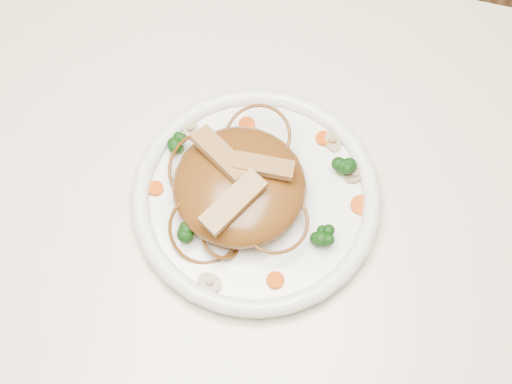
# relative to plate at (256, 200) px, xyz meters

# --- Properties ---
(ground) EXTENTS (4.00, 4.00, 0.00)m
(ground) POSITION_rel_plate_xyz_m (-0.04, -0.06, -0.76)
(ground) COLOR #4C2F1A
(ground) RESTS_ON ground
(table) EXTENTS (1.20, 0.80, 0.75)m
(table) POSITION_rel_plate_xyz_m (-0.04, -0.06, -0.11)
(table) COLOR beige
(table) RESTS_ON ground
(plate) EXTENTS (0.31, 0.31, 0.02)m
(plate) POSITION_rel_plate_xyz_m (0.00, 0.00, 0.00)
(plate) COLOR white
(plate) RESTS_ON table
(noodle_mound) EXTENTS (0.17, 0.17, 0.05)m
(noodle_mound) POSITION_rel_plate_xyz_m (-0.02, -0.00, 0.03)
(noodle_mound) COLOR brown
(noodle_mound) RESTS_ON plate
(chicken_a) EXTENTS (0.06, 0.03, 0.01)m
(chicken_a) POSITION_rel_plate_xyz_m (0.01, 0.01, 0.06)
(chicken_a) COLOR #9F794B
(chicken_a) RESTS_ON noodle_mound
(chicken_b) EXTENTS (0.07, 0.06, 0.01)m
(chicken_b) POSITION_rel_plate_xyz_m (-0.04, 0.01, 0.06)
(chicken_b) COLOR #9F794B
(chicken_b) RESTS_ON noodle_mound
(chicken_c) EXTENTS (0.06, 0.08, 0.01)m
(chicken_c) POSITION_rel_plate_xyz_m (-0.01, -0.04, 0.07)
(chicken_c) COLOR #9F794B
(chicken_c) RESTS_ON noodle_mound
(broccoli_0) EXTENTS (0.03, 0.03, 0.03)m
(broccoli_0) POSITION_rel_plate_xyz_m (0.09, 0.06, 0.02)
(broccoli_0) COLOR #0F390B
(broccoli_0) RESTS_ON plate
(broccoli_1) EXTENTS (0.03, 0.03, 0.03)m
(broccoli_1) POSITION_rel_plate_xyz_m (-0.10, 0.04, 0.02)
(broccoli_1) COLOR #0F390B
(broccoli_1) RESTS_ON plate
(broccoli_2) EXTENTS (0.04, 0.04, 0.03)m
(broccoli_2) POSITION_rel_plate_xyz_m (-0.06, -0.07, 0.02)
(broccoli_2) COLOR #0F390B
(broccoli_2) RESTS_ON plate
(broccoli_3) EXTENTS (0.03, 0.03, 0.03)m
(broccoli_3) POSITION_rel_plate_xyz_m (0.08, -0.03, 0.02)
(broccoli_3) COLOR #0F390B
(broccoli_3) RESTS_ON plate
(carrot_0) EXTENTS (0.02, 0.02, 0.00)m
(carrot_0) POSITION_rel_plate_xyz_m (0.06, 0.09, 0.01)
(carrot_0) COLOR #DD5908
(carrot_0) RESTS_ON plate
(carrot_1) EXTENTS (0.02, 0.02, 0.00)m
(carrot_1) POSITION_rel_plate_xyz_m (-0.11, -0.02, 0.01)
(carrot_1) COLOR #DD5908
(carrot_1) RESTS_ON plate
(carrot_2) EXTENTS (0.03, 0.03, 0.00)m
(carrot_2) POSITION_rel_plate_xyz_m (0.11, 0.02, 0.01)
(carrot_2) COLOR #DD5908
(carrot_2) RESTS_ON plate
(carrot_3) EXTENTS (0.02, 0.02, 0.00)m
(carrot_3) POSITION_rel_plate_xyz_m (-0.03, 0.08, 0.01)
(carrot_3) COLOR #DD5908
(carrot_3) RESTS_ON plate
(carrot_4) EXTENTS (0.02, 0.02, 0.00)m
(carrot_4) POSITION_rel_plate_xyz_m (0.04, -0.09, 0.01)
(carrot_4) COLOR #DD5908
(carrot_4) RESTS_ON plate
(mushroom_0) EXTENTS (0.03, 0.03, 0.01)m
(mushroom_0) POSITION_rel_plate_xyz_m (-0.02, -0.11, 0.01)
(mushroom_0) COLOR gray
(mushroom_0) RESTS_ON plate
(mushroom_1) EXTENTS (0.03, 0.03, 0.01)m
(mushroom_1) POSITION_rel_plate_xyz_m (0.10, 0.05, 0.01)
(mushroom_1) COLOR gray
(mushroom_1) RESTS_ON plate
(mushroom_2) EXTENTS (0.03, 0.03, 0.01)m
(mushroom_2) POSITION_rel_plate_xyz_m (-0.09, 0.06, 0.01)
(mushroom_2) COLOR gray
(mushroom_2) RESTS_ON plate
(mushroom_3) EXTENTS (0.03, 0.03, 0.01)m
(mushroom_3) POSITION_rel_plate_xyz_m (0.07, 0.09, 0.01)
(mushroom_3) COLOR gray
(mushroom_3) RESTS_ON plate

